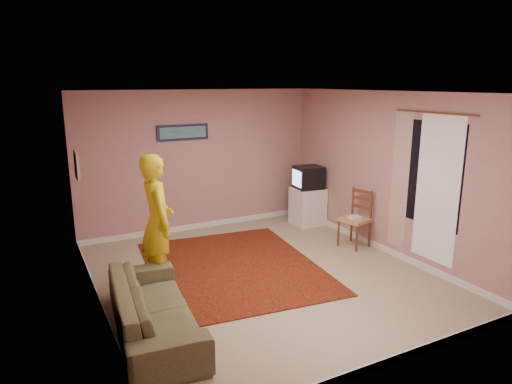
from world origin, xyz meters
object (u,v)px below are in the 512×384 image
crt_tv (308,177)px  chair_b (355,213)px  chair_a (308,193)px  person (158,222)px  tv_cabinet (308,206)px  sofa (154,308)px

crt_tv → chair_b: size_ratio=1.03×
chair_a → person: 3.67m
chair_b → person: bearing=-103.9°
tv_cabinet → crt_tv: size_ratio=1.33×
crt_tv → person: size_ratio=0.30×
sofa → person: size_ratio=1.12×
tv_cabinet → chair_a: size_ratio=1.32×
crt_tv → chair_a: 0.32m
chair_b → person: person is taller
crt_tv → chair_a: crt_tv is taller
crt_tv → sofa: size_ratio=0.27×
chair_a → person: person is taller
tv_cabinet → chair_b: (0.00, -1.41, 0.23)m
crt_tv → chair_a: size_ratio=0.99×
chair_b → sofa: bearing=-86.7°
tv_cabinet → person: size_ratio=0.40×
tv_cabinet → person: 3.68m
chair_b → sofa: (-3.75, -1.16, -0.30)m
sofa → crt_tv: bearing=-49.8°
crt_tv → chair_b: 1.45m
crt_tv → chair_a: bearing=44.4°
chair_b → sofa: size_ratio=0.26×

